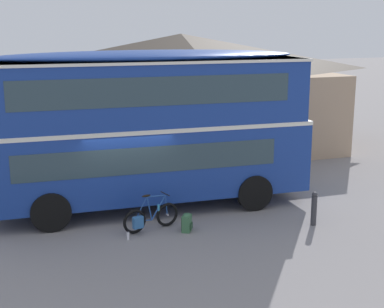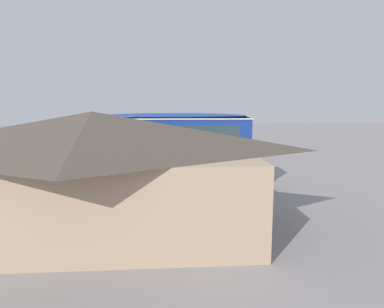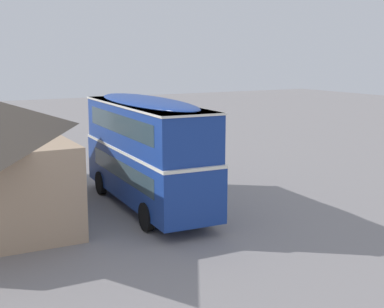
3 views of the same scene
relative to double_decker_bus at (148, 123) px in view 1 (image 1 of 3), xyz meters
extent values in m
plane|color=gray|center=(-0.92, -0.51, -2.64)|extent=(120.00, 120.00, 0.00)
cylinder|color=black|center=(3.06, 0.99, -2.09)|extent=(1.12, 0.35, 1.10)
cylinder|color=black|center=(2.91, -1.38, -2.09)|extent=(1.12, 0.35, 1.10)
cylinder|color=black|center=(-2.92, 1.38, -2.09)|extent=(1.12, 0.35, 1.10)
cylinder|color=black|center=(-3.07, -0.99, -2.09)|extent=(1.12, 0.35, 1.10)
cube|color=navy|center=(-0.01, 0.00, -1.13)|extent=(9.81, 3.13, 2.10)
cube|color=white|center=(-0.01, 0.00, -0.05)|extent=(9.83, 3.15, 0.12)
cube|color=navy|center=(-0.01, 0.00, 0.93)|extent=(9.52, 3.06, 1.90)
ellipsoid|color=navy|center=(-0.01, 0.00, 1.96)|extent=(9.32, 3.00, 0.36)
cube|color=#2D424C|center=(4.80, -0.32, -0.88)|extent=(0.19, 2.05, 0.90)
cube|color=black|center=(4.67, -0.31, 1.46)|extent=(0.15, 1.38, 0.44)
cube|color=#2D424C|center=(-0.29, -1.22, -0.83)|extent=(7.53, 0.53, 0.76)
cube|color=#2D424C|center=(-0.09, -1.21, 1.08)|extent=(7.91, 0.56, 0.80)
cube|color=#2D424C|center=(-0.12, 1.25, -0.83)|extent=(7.53, 0.53, 0.76)
cube|color=#2D424C|center=(0.07, 1.21, 1.08)|extent=(7.91, 0.56, 0.80)
cube|color=white|center=(-0.01, 0.00, 1.84)|extent=(9.62, 3.15, 0.08)
torus|color=black|center=(0.00, -1.75, -2.30)|extent=(0.68, 0.22, 0.68)
torus|color=black|center=(-1.00, -1.97, -2.30)|extent=(0.68, 0.22, 0.68)
cylinder|color=#B2B2B7|center=(0.00, -1.75, -2.30)|extent=(0.07, 0.11, 0.05)
cylinder|color=#B2B2B7|center=(-1.00, -1.97, -2.30)|extent=(0.07, 0.11, 0.05)
cylinder|color=#234C99|center=(-0.27, -1.81, -2.05)|extent=(0.46, 0.13, 0.65)
cylinder|color=#234C99|center=(-0.33, -1.83, -1.70)|extent=(0.57, 0.16, 0.10)
cylinder|color=#234C99|center=(-0.55, -1.87, -2.02)|extent=(0.18, 0.07, 0.70)
cylinder|color=#234C99|center=(-0.74, -1.92, -2.33)|extent=(0.53, 0.14, 0.09)
cylinder|color=#234C99|center=(-0.81, -1.93, -1.99)|extent=(0.41, 0.11, 0.64)
cylinder|color=#234C99|center=(-0.03, -1.76, -2.02)|extent=(0.10, 0.05, 0.57)
cylinder|color=black|center=(-0.05, -1.77, -1.68)|extent=(0.13, 0.46, 0.03)
ellipsoid|color=black|center=(-0.63, -1.89, -1.64)|extent=(0.28, 0.15, 0.06)
cube|color=#2D609E|center=(-0.94, -2.13, -2.28)|extent=(0.30, 0.20, 0.32)
cylinder|color=#338CBF|center=(-0.27, -1.81, -2.05)|extent=(0.07, 0.07, 0.18)
cube|color=#386642|center=(0.37, -2.33, -2.41)|extent=(0.36, 0.39, 0.46)
ellipsoid|color=#386642|center=(0.37, -2.33, -2.18)|extent=(0.34, 0.37, 0.10)
cube|color=#27472E|center=(0.47, -2.40, -2.48)|extent=(0.16, 0.21, 0.16)
cylinder|color=black|center=(0.32, -2.19, -2.41)|extent=(0.05, 0.05, 0.37)
cylinder|color=black|center=(0.22, -2.34, -2.41)|extent=(0.05, 0.05, 0.37)
cylinder|color=silver|center=(-1.28, -2.35, -2.54)|extent=(0.07, 0.07, 0.21)
cylinder|color=black|center=(-1.28, -2.35, -2.42)|extent=(0.04, 0.04, 0.03)
cube|color=tan|center=(3.54, 6.87, -0.93)|extent=(13.19, 7.16, 3.42)
pyramid|color=#4C4238|center=(3.54, 6.87, 1.62)|extent=(13.61, 7.57, 1.69)
cube|color=#3D2319|center=(3.43, 3.49, -1.59)|extent=(1.10, 0.07, 2.10)
cube|color=#2D424C|center=(0.18, 3.59, -0.76)|extent=(1.10, 0.07, 0.90)
cube|color=#2D424C|center=(6.67, 3.39, -0.76)|extent=(1.10, 0.07, 0.90)
cylinder|color=#333338|center=(3.88, -3.13, -2.22)|extent=(0.16, 0.16, 0.85)
sphere|color=#333338|center=(3.88, -3.13, -1.75)|extent=(0.16, 0.16, 0.16)
camera|label=1|loc=(-4.59, -15.74, 2.92)|focal=52.01mm
camera|label=2|loc=(1.01, 21.32, 2.91)|focal=32.74mm
camera|label=3|loc=(-20.50, 9.45, 3.93)|focal=49.89mm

